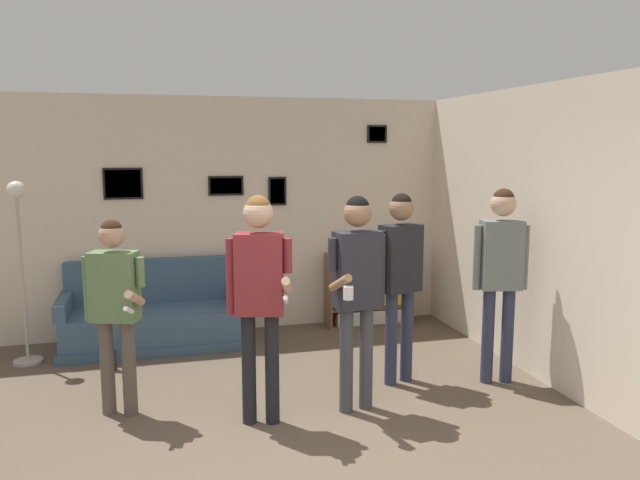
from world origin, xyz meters
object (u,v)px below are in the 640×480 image
Objects in this scene: drinking_cup at (383,249)px; person_player_foreground_left at (115,298)px; floor_lamp at (21,253)px; bottle_on_floor at (113,359)px; bookshelf at (369,289)px; person_spectator_far_right at (501,264)px; person_player_foreground_center at (259,284)px; person_spectator_near_bookshelf at (400,267)px; person_watcher_holding_cup at (357,279)px; couch at (155,319)px.

person_player_foreground_left is at bearing -146.88° from drinking_cup.
floor_lamp is at bearing 122.31° from person_player_foreground_left.
bottle_on_floor is (0.83, -0.43, -0.99)m from floor_lamp.
floor_lamp is 3.96m from drinking_cup.
person_spectator_far_right is (0.49, -2.10, 0.67)m from bookshelf.
drinking_cup reaches higher than bottle_on_floor.
person_player_foreground_center is 6.07× the size of bottle_on_floor.
person_spectator_near_bookshelf is (1.36, 0.52, -0.04)m from person_player_foreground_center.
drinking_cup is (3.10, 0.88, 0.81)m from bottle_on_floor.
person_watcher_holding_cup is 0.74m from person_spectator_near_bookshelf.
bottle_on_floor is at bearing -27.49° from floor_lamp.
bottle_on_floor is (-2.93, -0.88, -0.32)m from bookshelf.
floor_lamp is 2.81m from person_player_foreground_center.
couch is 2.83m from person_spectator_near_bookshelf.
floor_lamp is at bearing 157.03° from person_spectator_near_bookshelf.
floor_lamp is 19.24× the size of drinking_cup.
couch is at bearing 141.87° from person_spectator_near_bookshelf.
person_spectator_far_right is at bearing 7.53° from person_player_foreground_center.
person_spectator_near_bookshelf is (2.43, 0.07, 0.11)m from person_player_foreground_left.
floor_lamp reaches higher than person_spectator_near_bookshelf.
bottle_on_floor is at bearing -164.21° from drinking_cup.
person_player_foreground_center is 1.03× the size of person_spectator_near_bookshelf.
person_player_foreground_center is 18.92× the size of drinking_cup.
person_player_foreground_left is 5.39× the size of bottle_on_floor.
drinking_cup is (3.93, 0.44, -0.19)m from floor_lamp.
couch is 2.53m from bookshelf.
bookshelf is 0.60× the size of person_watcher_holding_cup.
couch is 3.66m from person_spectator_far_right.
person_watcher_holding_cup is 18.65× the size of drinking_cup.
couch is 1.50m from floor_lamp.
person_player_foreground_left reaches higher than couch.
person_spectator_far_right is 18.84× the size of drinking_cup.
person_spectator_far_right reaches higher than couch.
bottle_on_floor is at bearing 128.10° from person_player_foreground_center.
drinking_cup is at bearing 64.79° from person_watcher_holding_cup.
person_spectator_far_right is at bearing -2.75° from person_player_foreground_left.
person_watcher_holding_cup is at bearing -139.62° from person_spectator_near_bookshelf.
person_watcher_holding_cup is at bearing -12.47° from person_player_foreground_left.
person_spectator_far_right is (3.30, -0.16, 0.14)m from person_player_foreground_left.
bookshelf is 0.59× the size of person_spectator_far_right.
person_spectator_near_bookshelf is (-0.38, -1.88, 0.64)m from bookshelf.
couch is at bearing 126.13° from person_watcher_holding_cup.
bookshelf is 3.07m from bottle_on_floor.
bottle_on_floor is (-1.19, 1.52, -1.00)m from person_player_foreground_center.
bookshelf is 2.62m from person_watcher_holding_cup.
person_watcher_holding_cup reaches higher than bookshelf.
floor_lamp reaches higher than drinking_cup.
drinking_cup is (0.17, -0.00, 0.49)m from bookshelf.
couch is 2.48m from person_player_foreground_center.
person_watcher_holding_cup is 0.99× the size of person_spectator_far_right.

